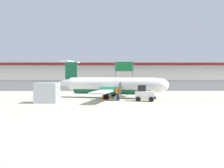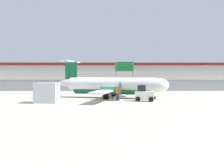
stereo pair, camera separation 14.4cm
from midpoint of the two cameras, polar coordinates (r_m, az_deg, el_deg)
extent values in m
plane|color=#B2AD99|center=(28.51, -0.86, -4.06)|extent=(140.00, 140.00, 0.00)
cube|color=yellow|center=(30.50, -0.84, -3.64)|extent=(84.00, 0.20, 0.01)
cube|color=gray|center=(46.39, -0.75, -0.38)|extent=(98.00, 0.04, 2.00)
cylinder|color=slate|center=(46.35, -0.76, 0.92)|extent=(98.00, 0.10, 0.10)
cube|color=#38383A|center=(57.92, -0.72, -0.78)|extent=(98.00, 17.00, 0.12)
cube|color=beige|center=(76.34, -0.69, 2.35)|extent=(91.00, 8.00, 6.50)
cube|color=maroon|center=(72.40, -0.70, 4.61)|extent=(91.00, 0.20, 0.80)
cylinder|color=white|center=(32.89, 0.14, -0.16)|extent=(11.60, 4.53, 1.90)
ellipsoid|color=white|center=(32.10, 10.70, -0.26)|extent=(3.00, 2.37, 1.80)
ellipsoid|color=white|center=(34.72, -9.61, 0.27)|extent=(3.39, 1.77, 1.05)
cylinder|color=#145938|center=(32.92, 0.14, -1.06)|extent=(10.36, 3.85, 1.48)
cube|color=white|center=(32.90, 0.31, -1.15)|extent=(5.29, 15.93, 0.18)
cylinder|color=#145938|center=(35.40, 1.55, -0.91)|extent=(2.35, 1.39, 0.90)
cone|color=black|center=(35.19, 3.38, -0.93)|extent=(0.54, 0.53, 0.44)
cylinder|color=#262626|center=(35.16, 3.63, -0.93)|extent=(0.53, 2.05, 2.10)
cylinder|color=#145938|center=(30.33, -0.39, -1.44)|extent=(2.35, 1.39, 0.90)
cone|color=black|center=(30.08, 1.74, -1.47)|extent=(0.54, 0.53, 0.44)
cylinder|color=#262626|center=(30.05, 2.02, -1.48)|extent=(0.53, 2.05, 2.10)
cube|color=#145938|center=(34.59, -9.18, 2.50)|extent=(1.70, 0.57, 3.10)
cube|color=white|center=(34.68, -9.42, 5.06)|extent=(2.19, 4.92, 0.14)
cylinder|color=#59595B|center=(32.30, 7.17, -1.93)|extent=(0.17, 0.17, 0.97)
cylinder|color=black|center=(32.34, 7.16, -2.79)|extent=(0.63, 0.35, 0.60)
cylinder|color=#59595B|center=(35.16, 0.46, -1.50)|extent=(0.17, 0.17, 0.90)
cylinder|color=black|center=(35.19, 0.46, -2.23)|extent=(0.79, 0.39, 0.76)
cylinder|color=#59595B|center=(30.87, -1.31, -2.03)|extent=(0.17, 0.17, 0.90)
cylinder|color=black|center=(30.91, -1.31, -2.86)|extent=(0.79, 0.39, 0.76)
cube|color=silver|center=(29.24, 7.64, -2.48)|extent=(2.38, 1.53, 0.90)
cube|color=black|center=(29.21, 6.96, -0.91)|extent=(1.09, 1.16, 0.70)
cube|color=black|center=(29.22, 9.89, -3.09)|extent=(0.38, 1.11, 0.30)
cylinder|color=black|center=(29.84, 9.15, -3.26)|extent=(0.59, 0.29, 0.56)
cylinder|color=black|center=(28.65, 9.06, -3.49)|extent=(0.59, 0.29, 0.56)
cylinder|color=black|center=(29.93, 6.27, -3.23)|extent=(0.59, 0.29, 0.56)
cylinder|color=black|center=(28.74, 6.06, -3.46)|extent=(0.59, 0.29, 0.56)
cylinder|color=#191E4C|center=(29.63, 1.30, -2.99)|extent=(0.20, 0.20, 0.85)
cylinder|color=#191E4C|center=(29.58, 1.67, -3.00)|extent=(0.20, 0.20, 0.85)
cylinder|color=orange|center=(29.55, 1.48, -1.60)|extent=(0.43, 0.43, 0.60)
cylinder|color=orange|center=(29.61, 1.07, -1.53)|extent=(0.13, 0.13, 0.55)
cylinder|color=orange|center=(29.49, 1.89, -1.55)|extent=(0.13, 0.13, 0.55)
sphere|color=tan|center=(29.52, 1.48, -0.75)|extent=(0.22, 0.22, 0.22)
cube|color=#B7BCC1|center=(28.26, -14.50, -1.95)|extent=(2.51, 2.14, 2.20)
cube|color=#333338|center=(28.26, -14.50, -1.95)|extent=(2.44, 0.22, 2.20)
cube|color=orange|center=(35.85, -1.52, -2.73)|extent=(0.36, 0.36, 0.04)
cone|color=orange|center=(35.82, -1.52, -2.22)|extent=(0.28, 0.28, 0.60)
cylinder|color=white|center=(35.82, -1.52, -2.09)|extent=(0.17, 0.17, 0.08)
cube|color=orange|center=(30.77, -2.04, -3.56)|extent=(0.36, 0.36, 0.04)
cone|color=orange|center=(30.74, -2.04, -2.96)|extent=(0.28, 0.28, 0.60)
cylinder|color=white|center=(30.73, -2.04, -2.81)|extent=(0.17, 0.17, 0.08)
cube|color=orange|center=(32.23, -0.41, -3.29)|extent=(0.36, 0.36, 0.04)
cone|color=orange|center=(32.20, -0.41, -2.72)|extent=(0.28, 0.28, 0.60)
cylinder|color=white|center=(32.19, -0.41, -2.58)|extent=(0.17, 0.17, 0.08)
cube|color=silver|center=(56.19, -16.51, -0.27)|extent=(4.27, 1.87, 0.80)
cube|color=#262D38|center=(56.13, -16.37, 0.42)|extent=(2.26, 1.65, 0.56)
cylinder|color=black|center=(55.69, -18.13, -0.64)|extent=(0.61, 0.22, 0.60)
cylinder|color=black|center=(57.42, -17.66, -0.55)|extent=(0.61, 0.22, 0.60)
cylinder|color=black|center=(55.02, -15.31, -0.64)|extent=(0.61, 0.22, 0.60)
cylinder|color=black|center=(56.77, -14.92, -0.55)|extent=(0.61, 0.22, 0.60)
cube|color=red|center=(52.31, -10.86, -0.40)|extent=(4.33, 2.04, 0.80)
cube|color=#262D38|center=(52.25, -10.71, 0.34)|extent=(2.32, 1.74, 0.56)
cylinder|color=black|center=(51.85, -12.61, -0.79)|extent=(0.61, 0.25, 0.60)
cylinder|color=black|center=(53.57, -12.06, -0.69)|extent=(0.61, 0.25, 0.60)
cylinder|color=black|center=(51.11, -9.61, -0.81)|extent=(0.61, 0.25, 0.60)
cylinder|color=black|center=(52.86, -9.14, -0.71)|extent=(0.61, 0.25, 0.60)
cube|color=gray|center=(52.08, -6.01, -0.38)|extent=(4.31, 2.00, 0.80)
cube|color=#262D38|center=(52.05, -5.85, 0.36)|extent=(2.31, 1.71, 0.56)
cylinder|color=black|center=(51.25, -7.59, -0.79)|extent=(0.61, 0.24, 0.60)
cylinder|color=black|center=(53.04, -7.50, -0.69)|extent=(0.61, 0.24, 0.60)
cylinder|color=black|center=(51.18, -4.46, -0.78)|extent=(0.61, 0.24, 0.60)
cylinder|color=black|center=(52.98, -4.47, -0.68)|extent=(0.61, 0.24, 0.60)
cube|color=red|center=(63.12, -0.25, 0.09)|extent=(4.26, 1.85, 0.80)
cube|color=#262D38|center=(63.10, -0.11, 0.71)|extent=(2.25, 1.64, 0.56)
cylinder|color=black|center=(62.19, -1.50, -0.24)|extent=(0.61, 0.22, 0.60)
cylinder|color=black|center=(63.99, -1.54, -0.17)|extent=(0.61, 0.22, 0.60)
cylinder|color=black|center=(62.31, 1.07, -0.23)|extent=(0.61, 0.22, 0.60)
cylinder|color=black|center=(64.10, 0.97, -0.16)|extent=(0.61, 0.22, 0.60)
cube|color=black|center=(58.13, 3.78, -0.10)|extent=(4.31, 2.00, 0.80)
cube|color=#262D38|center=(58.08, 3.64, 0.57)|extent=(2.31, 1.72, 0.56)
cylinder|color=black|center=(59.25, 4.99, -0.37)|extent=(0.61, 0.24, 0.60)
cylinder|color=black|center=(57.48, 5.30, -0.45)|extent=(0.61, 0.24, 0.60)
cylinder|color=black|center=(58.85, 2.30, -0.38)|extent=(0.61, 0.24, 0.60)
cylinder|color=black|center=(57.06, 2.53, -0.46)|extent=(0.61, 0.24, 0.60)
cube|color=black|center=(64.40, 8.64, 0.11)|extent=(4.25, 1.82, 0.80)
cube|color=#262D38|center=(64.36, 8.52, 0.71)|extent=(2.24, 1.62, 0.56)
cylinder|color=black|center=(65.50, 9.75, -0.14)|extent=(0.61, 0.22, 0.60)
cylinder|color=black|center=(63.73, 10.00, -0.21)|extent=(0.61, 0.22, 0.60)
cylinder|color=black|center=(65.14, 7.32, -0.14)|extent=(0.61, 0.22, 0.60)
cylinder|color=black|center=(63.35, 7.49, -0.21)|extent=(0.61, 0.22, 0.60)
cube|color=black|center=(58.39, 14.11, -0.15)|extent=(4.32, 2.01, 0.80)
cube|color=#262D38|center=(58.32, 13.98, 0.51)|extent=(2.31, 1.72, 0.56)
cylinder|color=black|center=(59.72, 15.10, -0.42)|extent=(0.61, 0.24, 0.60)
cylinder|color=black|center=(58.03, 15.70, -0.50)|extent=(0.61, 0.24, 0.60)
cylinder|color=black|center=(58.82, 12.53, -0.43)|extent=(0.61, 0.24, 0.60)
cylinder|color=black|center=(57.11, 13.07, -0.52)|extent=(0.61, 0.24, 0.60)
cylinder|color=slate|center=(47.87, 1.03, 1.80)|extent=(0.14, 0.14, 5.50)
cylinder|color=slate|center=(48.07, 4.85, 1.80)|extent=(0.14, 0.14, 5.50)
cube|color=#14662D|center=(47.96, 2.95, 4.01)|extent=(3.60, 0.10, 1.80)
camera|label=1|loc=(0.07, -89.88, 0.00)|focal=40.00mm
camera|label=2|loc=(0.07, 90.12, 0.00)|focal=40.00mm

